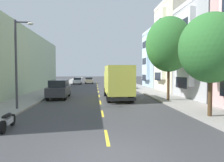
% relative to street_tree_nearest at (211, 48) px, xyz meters
% --- Properties ---
extents(ground_plane, '(160.00, 160.00, 0.00)m').
position_rel_street_tree_nearest_xyz_m(ground_plane, '(-6.40, 24.94, -4.22)').
color(ground_plane, '#38383A').
extents(sidewalk_left, '(3.20, 120.00, 0.14)m').
position_rel_street_tree_nearest_xyz_m(sidewalk_left, '(-13.50, 22.94, -4.15)').
color(sidewalk_left, gray).
rests_on(sidewalk_left, ground_plane).
extents(sidewalk_right, '(3.20, 120.00, 0.14)m').
position_rel_street_tree_nearest_xyz_m(sidewalk_right, '(0.70, 22.94, -4.15)').
color(sidewalk_right, gray).
rests_on(sidewalk_right, ground_plane).
extents(lane_centerline_dashes, '(0.14, 47.20, 0.01)m').
position_rel_street_tree_nearest_xyz_m(lane_centerline_dashes, '(-6.40, 19.44, -4.22)').
color(lane_centerline_dashes, yellow).
rests_on(lane_centerline_dashes, ground_plane).
extents(townhouse_third_cream, '(12.40, 7.57, 12.34)m').
position_rel_street_tree_nearest_xyz_m(townhouse_third_cream, '(8.09, 15.99, 1.75)').
color(townhouse_third_cream, beige).
rests_on(townhouse_third_cream, ground_plane).
extents(townhouse_fourth_powder_blue, '(11.24, 7.57, 10.02)m').
position_rel_street_tree_nearest_xyz_m(townhouse_fourth_powder_blue, '(7.51, 23.75, 0.59)').
color(townhouse_fourth_powder_blue, '#9EB7CC').
rests_on(townhouse_fourth_powder_blue, ground_plane).
extents(street_tree_nearest, '(3.78, 3.78, 6.17)m').
position_rel_street_tree_nearest_xyz_m(street_tree_nearest, '(0.00, 0.00, 0.00)').
color(street_tree_nearest, '#47331E').
rests_on(street_tree_nearest, sidewalk_right).
extents(street_tree_second, '(4.26, 4.26, 7.77)m').
position_rel_street_tree_nearest_xyz_m(street_tree_second, '(-0.00, 7.05, 1.12)').
color(street_tree_second, '#47331E').
rests_on(street_tree_second, sidewalk_right).
extents(street_lamp, '(1.35, 0.28, 6.34)m').
position_rel_street_tree_nearest_xyz_m(street_lamp, '(-12.34, 3.50, -0.38)').
color(street_lamp, '#38383D').
rests_on(street_lamp, sidewalk_left).
extents(delivery_box_truck, '(2.45, 7.14, 3.37)m').
position_rel_street_tree_nearest_xyz_m(delivery_box_truck, '(-4.60, 8.90, -2.32)').
color(delivery_box_truck, '#D8D84C').
rests_on(delivery_box_truck, ground_plane).
extents(parked_hatchback_sky, '(1.77, 4.01, 1.50)m').
position_rel_street_tree_nearest_xyz_m(parked_hatchback_sky, '(-2.16, 26.58, -3.46)').
color(parked_hatchback_sky, '#7A9EC6').
rests_on(parked_hatchback_sky, ground_plane).
extents(parked_sedan_white, '(1.91, 4.54, 1.43)m').
position_rel_street_tree_nearest_xyz_m(parked_sedan_white, '(-10.73, 35.08, -3.47)').
color(parked_sedan_white, silver).
rests_on(parked_sedan_white, ground_plane).
extents(parked_wagon_burgundy, '(1.88, 4.72, 1.50)m').
position_rel_street_tree_nearest_xyz_m(parked_wagon_burgundy, '(-1.98, 21.01, -3.42)').
color(parked_wagon_burgundy, maroon).
rests_on(parked_wagon_burgundy, ground_plane).
extents(parked_sedan_black, '(1.87, 4.53, 1.43)m').
position_rel_street_tree_nearest_xyz_m(parked_sedan_black, '(-1.90, 48.83, -3.47)').
color(parked_sedan_black, black).
rests_on(parked_sedan_black, ground_plane).
extents(parked_suv_charcoal, '(1.97, 4.81, 1.93)m').
position_rel_street_tree_nearest_xyz_m(parked_suv_charcoal, '(-10.65, 10.34, -3.23)').
color(parked_suv_charcoal, '#333338').
rests_on(parked_suv_charcoal, ground_plane).
extents(moving_champagne_sedan, '(1.80, 4.50, 1.43)m').
position_rel_street_tree_nearest_xyz_m(moving_champagne_sedan, '(-8.20, 37.00, -3.47)').
color(moving_champagne_sedan, tan).
rests_on(moving_champagne_sedan, ground_plane).
extents(parked_motorcycle, '(0.62, 2.05, 0.90)m').
position_rel_street_tree_nearest_xyz_m(parked_motorcycle, '(-11.15, -1.42, -3.81)').
color(parked_motorcycle, black).
rests_on(parked_motorcycle, ground_plane).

